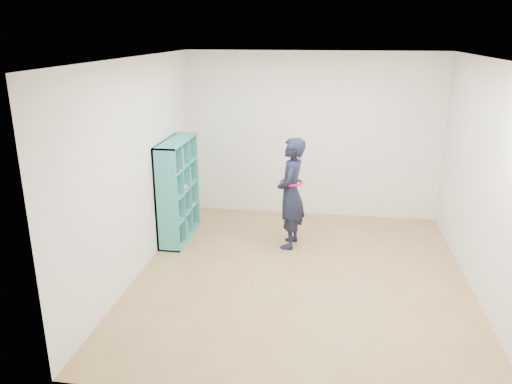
# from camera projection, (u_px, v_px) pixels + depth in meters

# --- Properties ---
(floor) EXTENTS (4.50, 4.50, 0.00)m
(floor) POSITION_uv_depth(u_px,v_px,m) (301.00, 276.00, 6.14)
(floor) COLOR olive
(floor) RESTS_ON ground
(ceiling) EXTENTS (4.50, 4.50, 0.00)m
(ceiling) POSITION_uv_depth(u_px,v_px,m) (308.00, 58.00, 5.33)
(ceiling) COLOR white
(ceiling) RESTS_ON wall_back
(wall_left) EXTENTS (0.02, 4.50, 2.60)m
(wall_left) POSITION_uv_depth(u_px,v_px,m) (138.00, 168.00, 6.02)
(wall_left) COLOR silver
(wall_left) RESTS_ON floor
(wall_right) EXTENTS (0.02, 4.50, 2.60)m
(wall_right) POSITION_uv_depth(u_px,v_px,m) (487.00, 183.00, 5.45)
(wall_right) COLOR silver
(wall_right) RESTS_ON floor
(wall_back) EXTENTS (4.00, 0.02, 2.60)m
(wall_back) POSITION_uv_depth(u_px,v_px,m) (312.00, 136.00, 7.85)
(wall_back) COLOR silver
(wall_back) RESTS_ON floor
(wall_front) EXTENTS (4.00, 0.02, 2.60)m
(wall_front) POSITION_uv_depth(u_px,v_px,m) (286.00, 260.00, 3.62)
(wall_front) COLOR silver
(wall_front) RESTS_ON floor
(bookshelf) EXTENTS (0.32, 1.08, 1.44)m
(bookshelf) POSITION_uv_depth(u_px,v_px,m) (176.00, 191.00, 7.10)
(bookshelf) COLOR teal
(bookshelf) RESTS_ON floor
(person) EXTENTS (0.42, 0.59, 1.54)m
(person) POSITION_uv_depth(u_px,v_px,m) (291.00, 193.00, 6.79)
(person) COLOR black
(person) RESTS_ON floor
(smartphone) EXTENTS (0.02, 0.10, 0.14)m
(smartphone) POSITION_uv_depth(u_px,v_px,m) (282.00, 184.00, 6.86)
(smartphone) COLOR silver
(smartphone) RESTS_ON person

